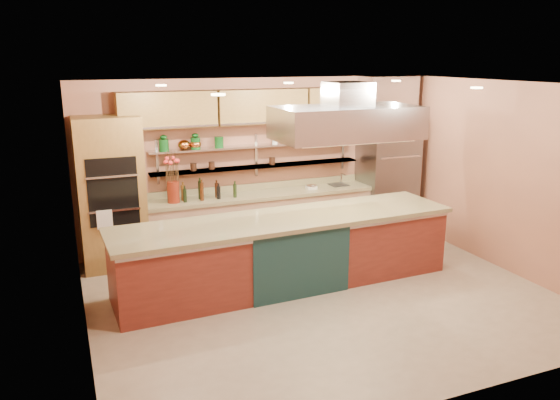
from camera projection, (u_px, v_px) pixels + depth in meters
name	position (u px, v px, depth m)	size (l,w,h in m)	color
floor	(322.00, 297.00, 7.37)	(6.00, 5.00, 0.02)	tan
ceiling	(327.00, 85.00, 6.65)	(6.00, 5.00, 0.02)	black
wall_back	(258.00, 162.00, 9.25)	(6.00, 0.04, 2.80)	#AA6D50
wall_front	(453.00, 261.00, 4.77)	(6.00, 0.04, 2.80)	#AA6D50
wall_left	(77.00, 221.00, 5.91)	(0.04, 5.00, 2.80)	#AA6D50
wall_right	(505.00, 177.00, 8.10)	(0.04, 5.00, 2.80)	#AA6D50
oven_stack	(111.00, 194.00, 8.13)	(0.95, 0.64, 2.30)	olive
refrigerator	(387.00, 175.00, 9.87)	(0.95, 0.72, 2.10)	slate
back_counter	(262.00, 220.00, 9.20)	(3.84, 0.64, 0.93)	tan
wall_shelf_lower	(258.00, 166.00, 9.13)	(3.60, 0.26, 0.03)	silver
wall_shelf_upper	(258.00, 146.00, 9.04)	(3.60, 0.26, 0.03)	silver
upper_cabinets	(262.00, 106.00, 8.84)	(4.60, 0.36, 0.55)	olive
range_hood	(347.00, 123.00, 7.51)	(2.00, 1.00, 0.45)	silver
ceiling_downlights	(320.00, 86.00, 6.84)	(4.00, 2.80, 0.02)	#FFE5A5
island	(286.00, 251.00, 7.63)	(4.73, 1.03, 0.99)	maroon
flower_vase	(173.00, 192.00, 8.45)	(0.19, 0.19, 0.34)	maroon
oil_bottle_cluster	(209.00, 190.00, 8.67)	(0.93, 0.27, 0.30)	black
kitchen_scale	(311.00, 186.00, 9.35)	(0.17, 0.13, 0.10)	silver
bar_faucet	(341.00, 179.00, 9.65)	(0.03, 0.03, 0.20)	silver
copper_kettle	(184.00, 145.00, 8.56)	(0.19, 0.19, 0.15)	#BF672C
green_canister	(219.00, 142.00, 8.77)	(0.14, 0.14, 0.17)	#0E4315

